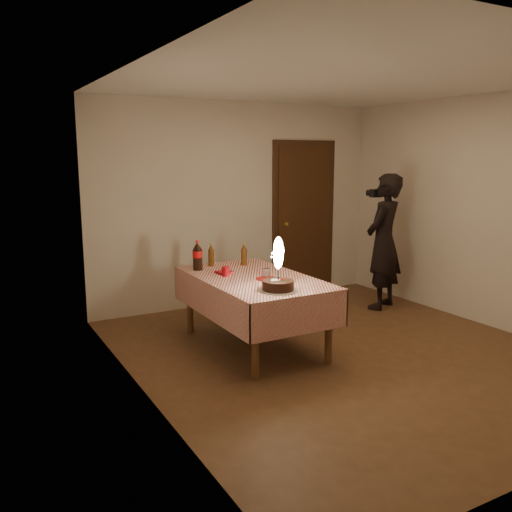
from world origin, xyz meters
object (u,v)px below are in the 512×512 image
(amber_bottle_left, at_px, (211,255))
(amber_bottle_right, at_px, (244,255))
(red_cup, at_px, (226,271))
(cola_bottle, at_px, (198,256))
(dining_table, at_px, (254,286))
(birthday_cake, at_px, (278,278))
(photographer, at_px, (384,242))
(red_plate, at_px, (267,279))
(clear_cup, at_px, (266,273))

(amber_bottle_left, height_order, amber_bottle_right, same)
(red_cup, bearing_deg, cola_bottle, 107.11)
(amber_bottle_left, relative_size, amber_bottle_right, 1.00)
(dining_table, xyz_separation_m, cola_bottle, (-0.36, 0.58, 0.25))
(cola_bottle, relative_size, amber_bottle_left, 1.25)
(birthday_cake, height_order, amber_bottle_left, birthday_cake)
(amber_bottle_right, bearing_deg, amber_bottle_left, 157.21)
(amber_bottle_left, distance_m, photographer, 2.29)
(red_cup, xyz_separation_m, cola_bottle, (-0.13, 0.42, 0.10))
(birthday_cake, distance_m, photographer, 2.44)
(birthday_cake, bearing_deg, amber_bottle_left, 93.34)
(red_plate, relative_size, clear_cup, 2.44)
(dining_table, relative_size, amber_bottle_right, 6.75)
(birthday_cake, distance_m, amber_bottle_left, 1.29)
(birthday_cake, xyz_separation_m, amber_bottle_right, (0.26, 1.14, 0.00))
(cola_bottle, height_order, photographer, photographer)
(red_cup, relative_size, amber_bottle_right, 0.39)
(red_plate, height_order, clear_cup, clear_cup)
(dining_table, distance_m, birthday_cake, 0.63)
(clear_cup, xyz_separation_m, amber_bottle_right, (0.09, 0.64, 0.07))
(amber_bottle_right, bearing_deg, photographer, -2.47)
(cola_bottle, relative_size, photographer, 0.19)
(birthday_cake, height_order, photographer, photographer)
(clear_cup, bearing_deg, amber_bottle_right, 81.98)
(amber_bottle_left, xyz_separation_m, amber_bottle_right, (0.33, -0.14, 0.00))
(dining_table, height_order, red_plate, red_plate)
(clear_cup, bearing_deg, amber_bottle_left, 107.23)
(red_plate, height_order, photographer, photographer)
(amber_bottle_right, bearing_deg, red_plate, -99.76)
(clear_cup, relative_size, amber_bottle_right, 0.35)
(clear_cup, distance_m, amber_bottle_right, 0.65)
(dining_table, bearing_deg, birthday_cake, -97.05)
(cola_bottle, bearing_deg, birthday_cake, -76.29)
(cola_bottle, bearing_deg, amber_bottle_left, 29.21)
(birthday_cake, relative_size, clear_cup, 5.41)
(red_plate, distance_m, amber_bottle_right, 0.73)
(amber_bottle_right, bearing_deg, clear_cup, -98.02)
(amber_bottle_left, relative_size, photographer, 0.15)
(dining_table, height_order, red_cup, red_cup)
(photographer, bearing_deg, birthday_cake, -154.27)
(red_plate, distance_m, red_cup, 0.43)
(cola_bottle, xyz_separation_m, amber_bottle_right, (0.54, -0.02, -0.03))
(dining_table, height_order, amber_bottle_left, amber_bottle_left)
(amber_bottle_left, xyz_separation_m, photographer, (2.27, -0.22, 0.01))
(amber_bottle_right, bearing_deg, red_cup, -136.32)
(cola_bottle, relative_size, amber_bottle_right, 1.25)
(dining_table, xyz_separation_m, birthday_cake, (-0.07, -0.59, 0.21))
(red_plate, xyz_separation_m, amber_bottle_right, (0.12, 0.71, 0.11))
(photographer, bearing_deg, cola_bottle, 177.55)
(amber_bottle_left, bearing_deg, photographer, -5.62)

